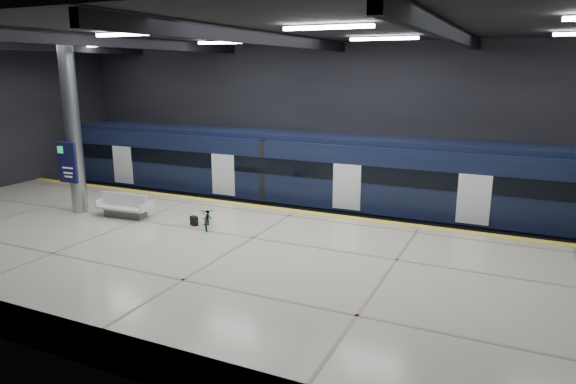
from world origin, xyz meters
The scene contains 10 objects.
ground centered at (0.00, 0.00, 0.00)m, with size 30.00×30.00×0.00m, color black.
room_shell centered at (0.00, 0.00, 5.72)m, with size 30.10×16.10×8.05m.
platform centered at (0.00, -2.50, 0.55)m, with size 30.00×11.00×1.10m, color beige.
safety_strip centered at (0.00, 2.75, 1.11)m, with size 30.00×0.40×0.01m, color yellow.
rails centered at (0.00, 5.50, 0.08)m, with size 30.00×1.52×0.16m.
train centered at (0.48, 5.50, 2.06)m, with size 29.40×2.84×3.79m.
bench centered at (-5.76, -0.85, 1.44)m, with size 2.22×1.03×0.96m.
bicycle centered at (-2.07, -0.64, 1.49)m, with size 0.51×1.47×0.77m, color #99999E.
pannier_bag centered at (-2.67, -0.64, 1.28)m, with size 0.30×0.18×0.35m, color black.
info_column centered at (-8.00, -1.03, 4.46)m, with size 0.90×0.78×6.90m.
Camera 1 is at (8.19, -15.76, 6.78)m, focal length 32.00 mm.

